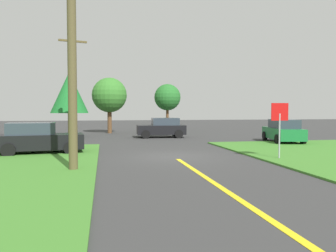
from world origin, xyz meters
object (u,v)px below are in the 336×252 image
car_approaching_junction (162,128)px  car_on_crossroad (283,131)px  utility_pole_near (72,71)px  parked_car_near_building (38,139)px  pine_tree_center (109,95)px  utility_pole_mid (73,87)px  oak_tree_left (167,97)px  oak_tree_right (69,93)px  stop_sign (280,120)px

car_approaching_junction → car_on_crossroad: bearing=143.7°
utility_pole_near → parked_car_near_building: bearing=112.0°
pine_tree_center → utility_pole_mid: bearing=-102.8°
oak_tree_left → pine_tree_center: (-6.18, -2.19, 0.09)m
car_on_crossroad → oak_tree_right: 17.15m
car_on_crossroad → utility_pole_near: bearing=134.6°
stop_sign → utility_pole_mid: 13.20m
parked_car_near_building → pine_tree_center: bearing=68.8°
pine_tree_center → car_approaching_junction: bearing=-55.2°
car_approaching_junction → utility_pole_mid: size_ratio=0.55×
utility_pole_near → oak_tree_right: (-1.67, 16.42, 0.04)m
oak_tree_right → utility_pole_near: bearing=-84.2°
car_approaching_junction → utility_pole_mid: (-6.68, -4.91, 2.94)m
utility_pole_near → stop_sign: bearing=8.0°
car_on_crossroad → oak_tree_right: oak_tree_right is taller
pine_tree_center → oak_tree_right: size_ratio=1.00×
utility_pole_near → utility_pole_mid: utility_pole_mid is taller
parked_car_near_building → oak_tree_left: 20.52m
stop_sign → oak_tree_left: (-1.09, 21.79, 1.79)m
stop_sign → pine_tree_center: size_ratio=0.48×
car_on_crossroad → pine_tree_center: (-11.72, 12.07, 2.91)m
car_approaching_junction → stop_sign: bearing=105.2°
pine_tree_center → oak_tree_right: (-3.36, -4.45, -0.00)m
stop_sign → utility_pole_near: (-8.97, -1.27, 1.84)m
car_on_crossroad → utility_pole_near: 16.30m
parked_car_near_building → pine_tree_center: (3.88, 15.47, 2.91)m
utility_pole_near → pine_tree_center: 20.94m
parked_car_near_building → oak_tree_left: (10.07, 17.65, 2.82)m
car_on_crossroad → utility_pole_near: utility_pole_near is taller
utility_pole_near → pine_tree_center: size_ratio=1.32×
car_on_crossroad → utility_pole_mid: 14.55m
car_on_crossroad → pine_tree_center: 17.07m
parked_car_near_building → car_on_crossroad: size_ratio=0.94×
parked_car_near_building → utility_pole_near: (2.18, -5.40, 2.87)m
stop_sign → car_on_crossroad: size_ratio=0.55×
parked_car_near_building → oak_tree_right: size_ratio=0.81×
car_approaching_junction → oak_tree_right: 8.24m
stop_sign → oak_tree_right: size_ratio=0.48×
utility_pole_mid → utility_pole_near: bearing=-85.4°
utility_pole_mid → oak_tree_right: size_ratio=1.34×
oak_tree_left → oak_tree_right: oak_tree_right is taller
stop_sign → oak_tree_right: (-10.64, 15.16, 1.88)m
parked_car_near_building → pine_tree_center: pine_tree_center is taller
stop_sign → car_on_crossroad: 8.81m
parked_car_near_building → pine_tree_center: size_ratio=0.81×
oak_tree_left → pine_tree_center: 6.56m
parked_car_near_building → utility_pole_near: size_ratio=0.62×
car_approaching_junction → oak_tree_right: (-7.55, 1.58, 2.91)m
car_on_crossroad → oak_tree_left: oak_tree_left is taller
car_approaching_junction → parked_car_near_building: 12.42m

